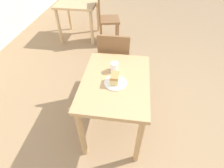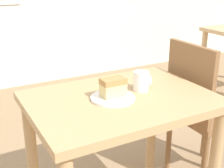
# 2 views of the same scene
# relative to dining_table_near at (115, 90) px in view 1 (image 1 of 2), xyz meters

# --- Properties ---
(ground_plane) EXTENTS (14.00, 14.00, 0.00)m
(ground_plane) POSITION_rel_dining_table_near_xyz_m (-0.13, -0.56, -0.61)
(ground_plane) COLOR #997A56
(dining_table_near) EXTENTS (0.89, 0.65, 0.75)m
(dining_table_near) POSITION_rel_dining_table_near_xyz_m (0.00, 0.00, 0.00)
(dining_table_near) COLOR tan
(dining_table_near) RESTS_ON ground_plane
(dining_table_far) EXTENTS (0.73, 0.76, 0.72)m
(dining_table_far) POSITION_rel_dining_table_near_xyz_m (2.18, 1.02, -0.02)
(dining_table_far) COLOR tan
(dining_table_far) RESTS_ON ground_plane
(chair_near_window) EXTENTS (0.39, 0.39, 0.93)m
(chair_near_window) POSITION_rel_dining_table_near_xyz_m (0.63, 0.09, -0.10)
(chair_near_window) COLOR brown
(chair_near_window) RESTS_ON ground_plane
(chair_far_corner) EXTENTS (0.47, 0.47, 0.93)m
(chair_far_corner) POSITION_rel_dining_table_near_xyz_m (2.06, 0.45, -0.10)
(chair_far_corner) COLOR brown
(chair_far_corner) RESTS_ON ground_plane
(plate) EXTENTS (0.21, 0.21, 0.01)m
(plate) POSITION_rel_dining_table_near_xyz_m (-0.05, -0.00, 0.14)
(plate) COLOR white
(plate) RESTS_ON dining_table_near
(cake_slice) EXTENTS (0.12, 0.07, 0.09)m
(cake_slice) POSITION_rel_dining_table_near_xyz_m (-0.04, 0.00, 0.19)
(cake_slice) COLOR #E0C67F
(cake_slice) RESTS_ON plate
(coffee_mug) EXTENTS (0.08, 0.08, 0.10)m
(coffee_mug) POSITION_rel_dining_table_near_xyz_m (0.14, 0.03, 0.19)
(coffee_mug) COLOR white
(coffee_mug) RESTS_ON dining_table_near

